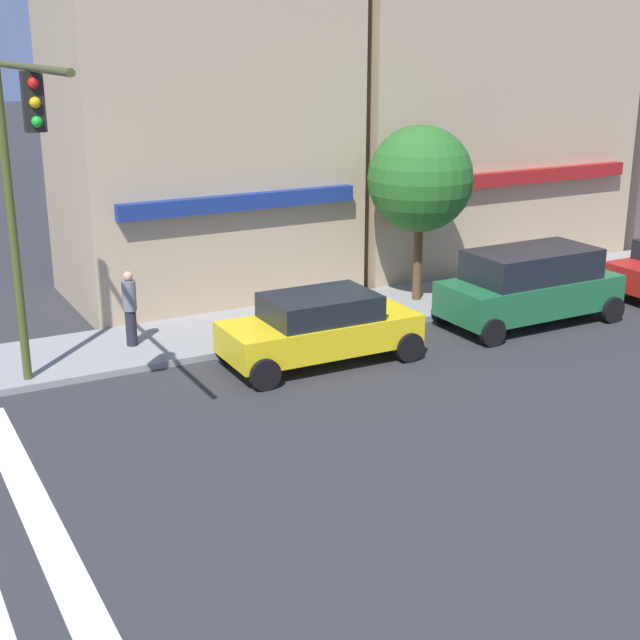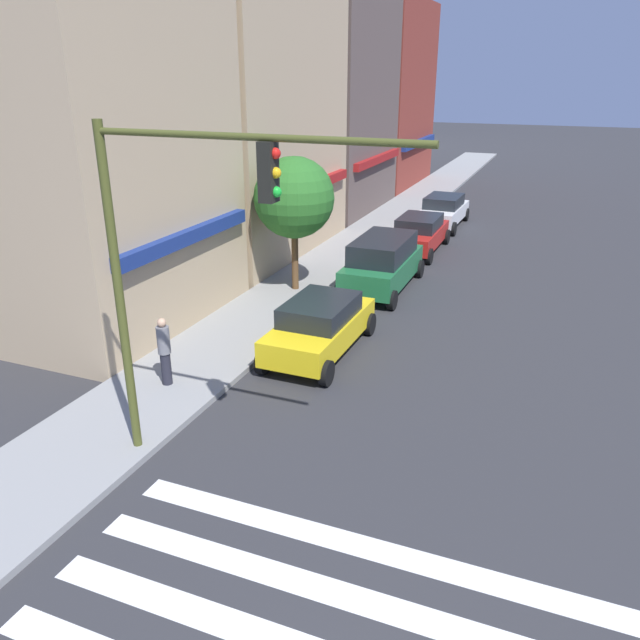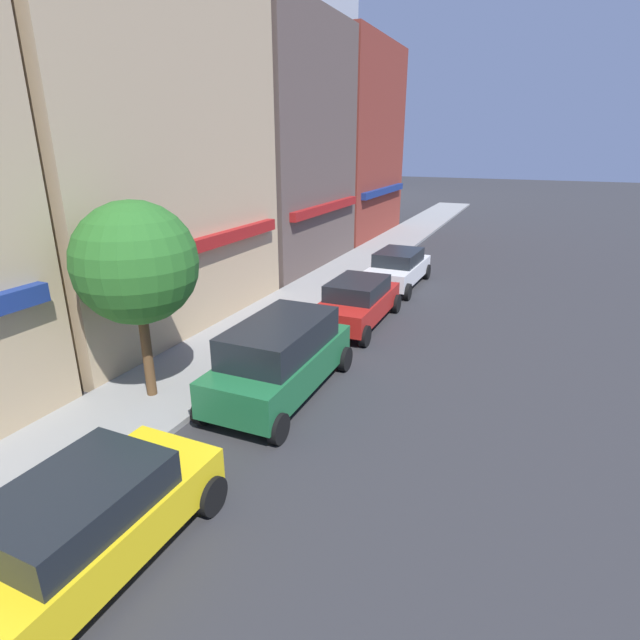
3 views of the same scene
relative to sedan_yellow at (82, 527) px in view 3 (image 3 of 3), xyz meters
The scene contains 6 objects.
storefront_row 16.86m from the sedan_yellow, 25.20° to the left, with size 36.86×5.30×14.66m.
sedan_yellow is the anchor object (origin of this frame).
suv_green 6.06m from the sedan_yellow, ahead, with size 4.71×2.12×1.94m.
sedan_red 11.65m from the sedan_yellow, ahead, with size 4.41×2.02×1.59m.
sedan_white 16.91m from the sedan_yellow, ahead, with size 4.44×2.02×1.59m.
street_tree 5.92m from the sedan_yellow, 31.75° to the left, with size 2.80×2.80×4.70m.
Camera 3 is at (7.65, -0.71, 6.03)m, focal length 28.00 mm.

